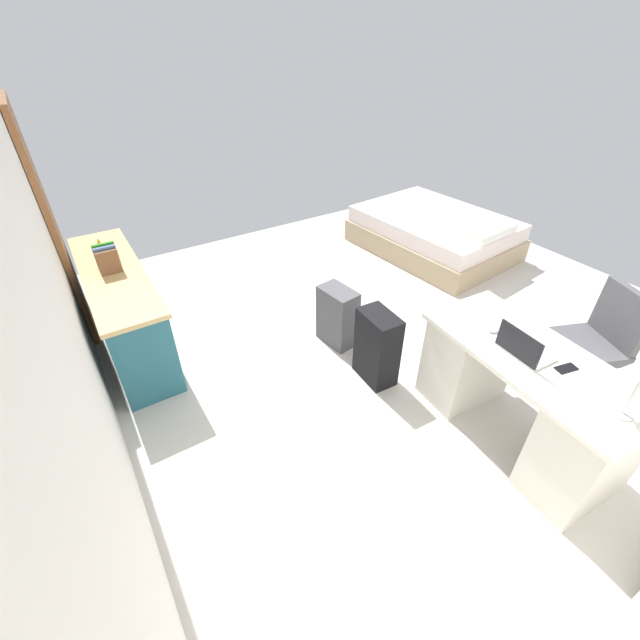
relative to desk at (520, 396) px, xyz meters
The scene contains 15 objects.
ground_plane 1.37m from the desk, ahead, with size 6.00×6.00×0.00m, color beige.
wall_back 2.93m from the desk, 61.95° to the left, with size 4.86×0.10×2.60m, color silver.
door_wooden 4.03m from the desk, 36.67° to the left, with size 0.88×0.05×2.04m, color brown.
desk is the anchor object (origin of this frame).
office_chair 0.85m from the desk, 89.27° to the right, with size 0.60×0.60×0.94m.
credenza 3.31m from the desk, 38.84° to the left, with size 1.80×0.48×0.78m.
bed 3.05m from the desk, 34.45° to the right, with size 2.01×1.56×0.58m.
suitcase_black 1.10m from the desk, 23.74° to the left, with size 0.36×0.22×0.64m, color black.
suitcase_spare_grey 1.65m from the desk, 15.35° to the left, with size 0.36×0.22×0.56m, color #4C4C51.
laptop 0.42m from the desk, 51.04° to the left, with size 0.33×0.24×0.21m.
computer_mouse 0.49m from the desk, ahead, with size 0.06×0.10×0.03m, color white.
cell_phone_near_laptop 0.41m from the desk, 166.57° to the right, with size 0.07×0.14×0.01m, color black.
desk_lamp 0.80m from the desk, behind, with size 0.16×0.11×0.34m.
book_row 3.36m from the desk, 38.60° to the left, with size 0.19×0.17×0.24m.
figurine_small 3.72m from the desk, 34.20° to the left, with size 0.08×0.08×0.11m, color gold.
Camera 1 is at (-2.28, 2.30, 2.50)m, focal length 23.48 mm.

